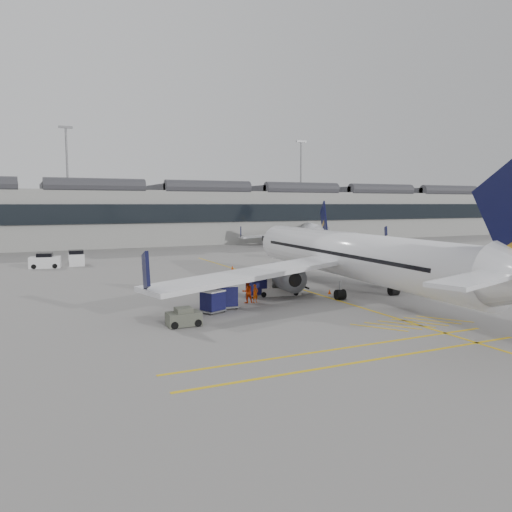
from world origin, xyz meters
name	(u,v)px	position (x,y,z in m)	size (l,w,h in m)	color
ground	(243,317)	(0.00, 0.00, 0.00)	(220.00, 220.00, 0.00)	gray
terminal	(101,215)	(0.00, 71.93, 6.14)	(200.00, 20.45, 12.40)	#9E9E99
light_masts	(83,177)	(-1.67, 86.00, 14.49)	(113.00, 0.60, 25.45)	slate
apron_markings	(294,287)	(10.00, 10.00, 0.01)	(0.25, 60.00, 0.01)	gold
airliner_main	(356,257)	(13.33, 4.27, 3.50)	(40.94, 44.85, 11.92)	white
airliner_far	(312,231)	(40.37, 56.25, 2.62)	(28.69, 31.73, 8.93)	white
belt_loader	(276,288)	(6.31, 6.85, 0.61)	(5.26, 2.25, 2.10)	silver
baggage_cart_a	(213,301)	(-1.57, 2.21, 0.94)	(2.08, 1.93, 1.76)	gray
baggage_cart_b	(256,286)	(4.35, 6.90, 0.93)	(1.72, 1.44, 1.74)	gray
baggage_cart_c	(224,282)	(2.47, 10.02, 0.97)	(2.15, 2.00, 1.82)	gray
baggage_cart_d	(225,296)	(-0.14, 3.23, 1.05)	(2.00, 1.70, 1.96)	gray
ramp_agent_a	(255,293)	(3.10, 4.44, 0.79)	(0.57, 0.38, 1.57)	#F2520C
ramp_agent_b	(247,292)	(2.41, 4.60, 0.97)	(0.95, 0.74, 1.95)	#FF480D
pushback_tug	(184,318)	(-4.84, -0.87, 0.57)	(2.29, 1.43, 1.28)	#55584A
safety_cone_nose	(232,268)	(9.46, 24.97, 0.26)	(0.38, 0.38, 0.52)	#F24C0A
safety_cone_engine	(330,292)	(11.08, 5.15, 0.22)	(0.32, 0.32, 0.44)	#F24C0A
service_van_left	(45,261)	(-12.13, 36.96, 0.88)	(4.06, 2.48, 1.96)	white
service_van_mid	(76,258)	(-8.12, 38.63, 0.92)	(2.18, 4.08, 2.05)	white
service_van_right	(285,252)	(22.35, 34.60, 0.91)	(4.44, 3.72, 2.04)	white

